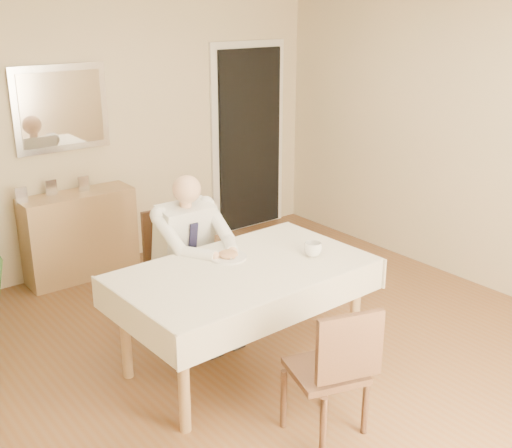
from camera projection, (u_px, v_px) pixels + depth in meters
room at (289, 187)px, 4.17m from camera, size 5.00×5.02×2.60m
doorway at (249, 140)px, 7.00m from camera, size 0.96×0.07×2.10m
mirror at (61, 108)px, 5.62m from camera, size 0.86×0.04×0.76m
dining_table at (244, 279)px, 4.34m from camera, size 1.74×1.06×0.75m
chair_far at (177, 260)px, 5.05m from camera, size 0.46×0.46×0.92m
chair_near at (335, 367)px, 3.66m from camera, size 0.50×0.51×0.85m
seated_man at (196, 250)px, 4.77m from camera, size 0.48×0.72×1.24m
plate at (228, 257)px, 4.46m from camera, size 0.26×0.26×0.02m
food at (228, 254)px, 4.45m from camera, size 0.14×0.14×0.06m
knife at (238, 256)px, 4.43m from camera, size 0.01×0.13×0.01m
fork at (228, 259)px, 4.38m from camera, size 0.01×0.13×0.01m
coffee_mug at (313, 249)px, 4.49m from camera, size 0.15×0.15×0.10m
sideboard at (80, 235)px, 5.89m from camera, size 1.01×0.35×0.81m
photo_frame_left at (21, 195)px, 5.46m from camera, size 0.10×0.02×0.14m
photo_frame_center at (51, 188)px, 5.68m from camera, size 0.10×0.02×0.14m
photo_frame_right at (84, 184)px, 5.80m from camera, size 0.10×0.02×0.14m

